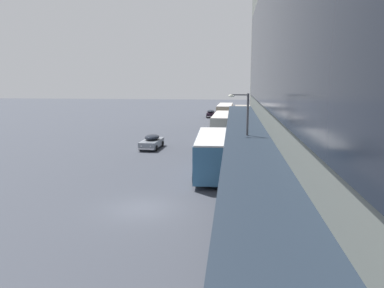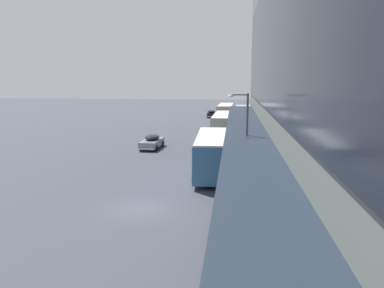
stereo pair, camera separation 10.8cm
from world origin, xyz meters
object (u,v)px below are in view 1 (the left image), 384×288
object	(u,v)px
transit_bus_kerbside_front	(225,112)
pedestrian_at_kerb	(272,195)
sedan_trailing_near	(211,113)
sedan_second_mid	(152,142)
transit_bus_kerbside_rear	(223,125)
street_lamp	(245,131)
fire_hydrant	(262,234)
transit_bus_kerbside_far	(213,152)
sedan_oncoming_front	(229,112)

from	to	relation	value
transit_bus_kerbside_front	pedestrian_at_kerb	xyz separation A→B (m)	(3.64, -44.92, -0.70)
sedan_trailing_near	pedestrian_at_kerb	distance (m)	55.26
sedan_second_mid	pedestrian_at_kerb	xyz separation A→B (m)	(11.21, -19.69, 0.41)
transit_bus_kerbside_rear	pedestrian_at_kerb	size ratio (longest dim) A/B	5.77
sedan_trailing_near	street_lamp	xyz separation A→B (m)	(5.30, -48.32, 3.20)
sedan_trailing_near	fire_hydrant	distance (m)	59.04
transit_bus_kerbside_rear	transit_bus_kerbside_far	size ratio (longest dim) A/B	1.08
transit_bus_kerbside_rear	pedestrian_at_kerb	xyz separation A→B (m)	(3.51, -27.42, -0.66)
transit_bus_kerbside_far	pedestrian_at_kerb	world-z (taller)	transit_bus_kerbside_far
sedan_oncoming_front	fire_hydrant	distance (m)	63.89
sedan_trailing_near	transit_bus_kerbside_front	bearing A→B (deg)	-72.82
transit_bus_kerbside_rear	sedan_oncoming_front	world-z (taller)	transit_bus_kerbside_rear
transit_bus_kerbside_far	sedan_oncoming_front	xyz separation A→B (m)	(0.69, 50.94, -1.12)
transit_bus_kerbside_far	sedan_second_mid	xyz separation A→B (m)	(-7.36, 10.68, -1.07)
transit_bus_kerbside_rear	transit_bus_kerbside_front	bearing A→B (deg)	90.41
pedestrian_at_kerb	street_lamp	size ratio (longest dim) A/B	0.29
transit_bus_kerbside_rear	transit_bus_kerbside_far	world-z (taller)	transit_bus_kerbside_rear
transit_bus_kerbside_front	transit_bus_kerbside_far	distance (m)	35.92
sedan_second_mid	pedestrian_at_kerb	distance (m)	22.66
transit_bus_kerbside_front	transit_bus_kerbside_far	xyz separation A→B (m)	(-0.21, -35.92, -0.03)
transit_bus_kerbside_front	fire_hydrant	size ratio (longest dim) A/B	14.25
fire_hydrant	transit_bus_kerbside_front	bearing A→B (deg)	93.28
transit_bus_kerbside_front	sedan_trailing_near	xyz separation A→B (m)	(-3.07, 9.93, -1.12)
fire_hydrant	street_lamp	bearing A→B (deg)	93.12
sedan_second_mid	fire_hydrant	xyz separation A→B (m)	(10.38, -23.58, -0.28)
fire_hydrant	sedan_trailing_near	bearing A→B (deg)	95.71
sedan_trailing_near	fire_hydrant	size ratio (longest dim) A/B	7.24
transit_bus_kerbside_front	sedan_second_mid	world-z (taller)	transit_bus_kerbside_front
transit_bus_kerbside_front	sedan_trailing_near	bearing A→B (deg)	107.18
sedan_second_mid	fire_hydrant	bearing A→B (deg)	-66.25
sedan_oncoming_front	transit_bus_kerbside_far	bearing A→B (deg)	-90.78
sedan_second_mid	pedestrian_at_kerb	size ratio (longest dim) A/B	2.56
fire_hydrant	transit_bus_kerbside_rear	bearing A→B (deg)	94.89
sedan_second_mid	fire_hydrant	size ratio (longest dim) A/B	6.80
transit_bus_kerbside_front	sedan_oncoming_front	distance (m)	15.08
pedestrian_at_kerb	fire_hydrant	world-z (taller)	pedestrian_at_kerb
transit_bus_kerbside_front	sedan_trailing_near	size ratio (longest dim) A/B	1.97
sedan_trailing_near	sedan_oncoming_front	size ratio (longest dim) A/B	1.18
transit_bus_kerbside_front	sedan_second_mid	size ratio (longest dim) A/B	2.10
street_lamp	fire_hydrant	xyz separation A→B (m)	(0.57, -10.42, -3.46)
transit_bus_kerbside_far	pedestrian_at_kerb	size ratio (longest dim) A/B	5.33
sedan_oncoming_front	fire_hydrant	bearing A→B (deg)	-87.92
transit_bus_kerbside_front	transit_bus_kerbside_far	size ratio (longest dim) A/B	1.01
street_lamp	fire_hydrant	world-z (taller)	street_lamp
sedan_oncoming_front	sedan_trailing_near	bearing A→B (deg)	-124.87
sedan_trailing_near	street_lamp	world-z (taller)	street_lamp
transit_bus_kerbside_rear	sedan_trailing_near	xyz separation A→B (m)	(-3.19, 27.43, -1.09)
transit_bus_kerbside_front	transit_bus_kerbside_rear	xyz separation A→B (m)	(0.12, -17.50, -0.03)
transit_bus_kerbside_far	sedan_trailing_near	size ratio (longest dim) A/B	1.95
fire_hydrant	sedan_oncoming_front	bearing A→B (deg)	92.08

